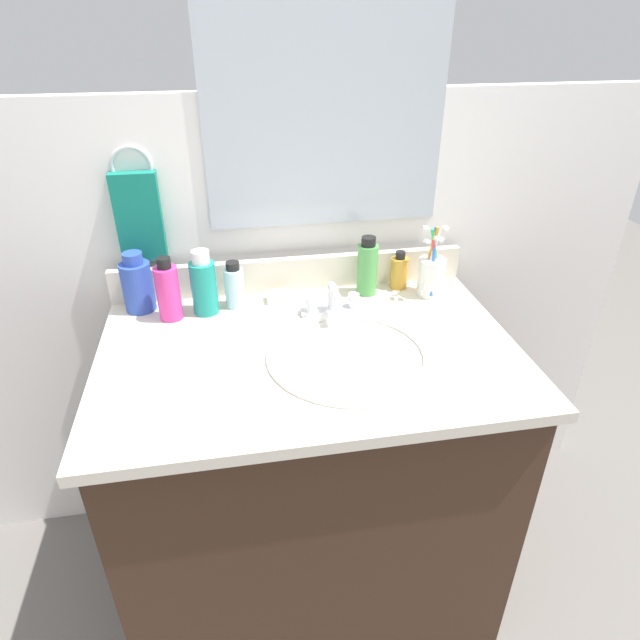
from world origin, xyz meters
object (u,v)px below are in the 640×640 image
hand_towel (139,217)px  bottle_soap_pink (168,292)px  bottle_toner_green (367,268)px  cup_white_ceramic (431,274)px  bottle_gel_clear (234,286)px  bottle_mouthwash_teal (204,285)px  soap_bar (279,296)px  bottle_shampoo_blue (137,285)px  faucet (333,304)px  bottle_oil_amber (399,272)px

hand_towel → bottle_soap_pink: 0.20m
hand_towel → bottle_toner_green: bearing=-8.2°
cup_white_ceramic → bottle_gel_clear: bearing=177.2°
bottle_mouthwash_teal → soap_bar: bearing=8.5°
bottle_mouthwash_teal → bottle_toner_green: bottle_mouthwash_teal is taller
hand_towel → bottle_mouthwash_teal: (0.14, -0.11, -0.14)m
cup_white_ceramic → bottle_shampoo_blue: bearing=176.2°
hand_towel → cup_white_ceramic: hand_towel is taller
bottle_mouthwash_teal → soap_bar: (0.19, 0.03, -0.06)m
bottle_mouthwash_teal → soap_bar: bottle_mouthwash_teal is taller
faucet → bottle_toner_green: 0.16m
bottle_mouthwash_teal → bottle_oil_amber: size_ratio=1.58×
faucet → bottle_mouthwash_teal: bearing=168.1°
bottle_soap_pink → bottle_toner_green: size_ratio=1.01×
faucet → bottle_oil_amber: bottle_oil_amber is taller
bottle_soap_pink → bottle_toner_green: bottle_soap_pink is taller
bottle_mouthwash_teal → bottle_gel_clear: 0.08m
bottle_oil_amber → bottle_soap_pink: bearing=-173.8°
faucet → bottle_oil_amber: 0.24m
hand_towel → cup_white_ceramic: size_ratio=1.15×
bottle_shampoo_blue → cup_white_ceramic: bearing=-3.8°
bottle_gel_clear → soap_bar: (0.11, 0.01, -0.04)m
bottle_oil_amber → bottle_toner_green: bearing=-169.1°
hand_towel → bottle_shampoo_blue: bearing=-106.8°
cup_white_ceramic → bottle_mouthwash_teal: bearing=179.4°
hand_towel → bottle_toner_green: (0.57, -0.08, -0.15)m
bottle_toner_green → hand_towel: bearing=171.8°
bottle_shampoo_blue → bottle_soap_pink: (0.08, -0.06, 0.00)m
hand_towel → bottle_toner_green: size_ratio=1.38×
hand_towel → cup_white_ceramic: bearing=-9.3°
soap_bar → bottle_oil_amber: bearing=3.8°
bottle_gel_clear → bottle_toner_green: bearing=2.0°
hand_towel → soap_bar: 0.40m
cup_white_ceramic → bottle_oil_amber: bearing=141.2°
hand_towel → bottle_oil_amber: bearing=-5.5°
bottle_gel_clear → bottle_shampoo_blue: bearing=174.0°
cup_white_ceramic → soap_bar: cup_white_ceramic is taller
bottle_toner_green → soap_bar: 0.25m
bottle_soap_pink → bottle_oil_amber: bottle_soap_pink is taller
hand_towel → bottle_soap_pink: hand_towel is taller
bottle_soap_pink → cup_white_ceramic: cup_white_ceramic is taller
faucet → soap_bar: faucet is taller
cup_white_ceramic → faucet: bearing=-167.8°
bottle_shampoo_blue → bottle_soap_pink: 0.10m
bottle_mouthwash_teal → cup_white_ceramic: cup_white_ceramic is taller
faucet → bottle_soap_pink: 0.40m
bottle_mouthwash_teal → bottle_soap_pink: bearing=-169.8°
bottle_soap_pink → cup_white_ceramic: bearing=0.8°
bottle_toner_green → bottle_soap_pink: bearing=-174.7°
hand_towel → bottle_oil_amber: hand_towel is taller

